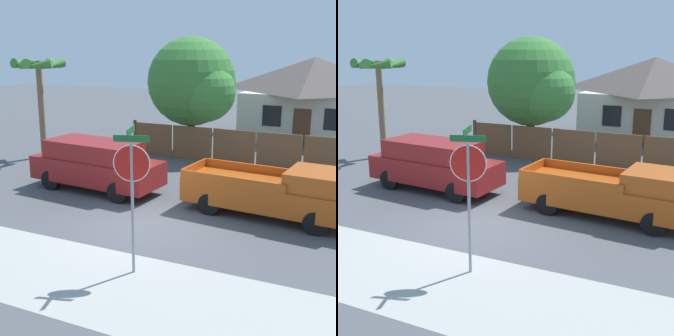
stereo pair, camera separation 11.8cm
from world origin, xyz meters
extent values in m
plane|color=#4C4F54|center=(0.00, 0.00, 0.00)|extent=(80.00, 80.00, 0.00)
cube|color=#A3A39E|center=(0.00, -3.60, 0.00)|extent=(36.00, 3.20, 0.01)
cube|color=brown|center=(-3.85, 8.24, 0.77)|extent=(1.94, 0.06, 1.54)
cube|color=brown|center=(-1.83, 8.24, 0.77)|extent=(1.94, 0.06, 1.54)
cube|color=brown|center=(0.19, 8.24, 0.77)|extent=(1.94, 0.06, 1.54)
cube|color=brown|center=(2.21, 8.24, 0.77)|extent=(1.94, 0.06, 1.54)
cube|color=brown|center=(4.24, 8.24, 0.77)|extent=(1.94, 0.06, 1.54)
cube|color=brown|center=(-4.86, 8.24, 0.82)|extent=(0.12, 0.12, 1.64)
cube|color=beige|center=(2.30, 16.38, 1.33)|extent=(7.05, 6.34, 2.66)
pyramid|color=#514742|center=(2.30, 16.38, 3.61)|extent=(7.61, 6.85, 1.89)
cube|color=black|center=(0.71, 13.18, 1.54)|extent=(1.00, 0.04, 1.10)
cube|color=brown|center=(2.30, 13.18, 1.00)|extent=(0.90, 0.04, 2.00)
cylinder|color=brown|center=(-2.30, 9.22, 0.97)|extent=(0.40, 0.40, 1.95)
sphere|color=#387A33|center=(-2.30, 9.22, 3.51)|extent=(4.19, 4.19, 4.19)
sphere|color=#3C8437|center=(-1.36, 8.70, 3.10)|extent=(2.72, 2.72, 2.72)
cylinder|color=brown|center=(-8.37, 5.62, 2.25)|extent=(0.28, 0.28, 4.51)
cone|color=#387A33|center=(-7.58, 5.62, 4.29)|extent=(0.44, 1.49, 0.66)
cone|color=#387A33|center=(-7.97, 6.31, 4.29)|extent=(1.51, 1.13, 0.66)
cone|color=#387A33|center=(-8.76, 6.31, 4.29)|extent=(1.51, 1.13, 0.66)
cone|color=#387A33|center=(-9.16, 5.62, 4.29)|extent=(0.44, 1.49, 0.66)
cone|color=#387A33|center=(-8.76, 4.93, 4.29)|extent=(1.51, 1.13, 0.66)
cone|color=#387A33|center=(-7.97, 4.93, 4.29)|extent=(1.51, 1.13, 0.66)
cube|color=maroon|center=(-3.13, 2.27, 0.77)|extent=(5.04, 2.28, 0.85)
cube|color=maroon|center=(-3.25, 2.28, 1.52)|extent=(3.56, 2.00, 0.64)
cube|color=black|center=(-1.63, 2.15, 1.52)|extent=(0.20, 1.64, 0.54)
cylinder|color=black|center=(-1.54, 2.97, 0.37)|extent=(0.73, 0.22, 0.73)
cylinder|color=black|center=(-1.68, 1.32, 0.37)|extent=(0.73, 0.22, 0.73)
cylinder|color=black|center=(-4.57, 3.22, 0.37)|extent=(0.73, 0.22, 0.73)
cylinder|color=black|center=(-4.71, 1.58, 0.37)|extent=(0.73, 0.22, 0.73)
cube|color=#B74C14|center=(3.22, 2.27, 0.71)|extent=(5.44, 2.32, 0.76)
cube|color=#B74C14|center=(4.67, 2.15, 1.37)|extent=(1.84, 1.87, 0.55)
cube|color=#B74C14|center=(2.40, 3.24, 1.22)|extent=(3.32, 0.36, 0.27)
cube|color=#B74C14|center=(2.25, 1.46, 1.22)|extent=(3.32, 0.36, 0.27)
cube|color=#B74C14|center=(0.62, 2.49, 1.22)|extent=(0.23, 1.79, 0.27)
cylinder|color=black|center=(4.93, 2.96, 0.35)|extent=(0.70, 0.22, 0.70)
cylinder|color=black|center=(4.79, 1.31, 0.35)|extent=(0.70, 0.22, 0.70)
cylinder|color=black|center=(1.65, 3.24, 0.35)|extent=(0.70, 0.22, 0.70)
cylinder|color=black|center=(1.51, 1.59, 0.35)|extent=(0.70, 0.22, 0.70)
cylinder|color=gray|center=(1.27, -2.83, 1.55)|extent=(0.07, 0.07, 3.10)
cylinder|color=red|center=(1.27, -2.83, 2.64)|extent=(0.77, 0.26, 0.80)
cylinder|color=white|center=(1.27, -2.83, 2.64)|extent=(0.81, 0.26, 0.84)
cube|color=#19602D|center=(1.27, -2.83, 3.20)|extent=(0.78, 0.26, 0.15)
cube|color=#19602D|center=(1.27, -2.83, 3.38)|extent=(0.24, 0.70, 0.15)
camera|label=1|loc=(6.28, -11.56, 5.17)|focal=50.00mm
camera|label=2|loc=(6.39, -11.51, 5.17)|focal=50.00mm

